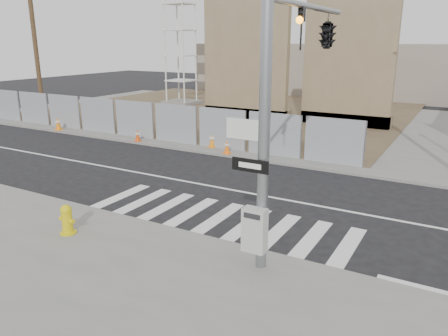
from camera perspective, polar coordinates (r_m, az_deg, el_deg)
The scene contains 12 objects.
ground at distance 15.73m, azimuth 3.93°, elevation -3.41°, with size 100.00×100.00×0.00m, color black.
sidewalk_far at distance 28.59m, azimuth 16.29°, elevation 5.09°, with size 50.00×20.00×0.12m, color slate.
signal_pole at distance 11.99m, azimuth 11.06°, elevation 13.54°, with size 0.96×5.87×7.00m.
chain_link_fence at distance 24.96m, azimuth -11.98°, elevation 6.31°, with size 24.60×0.04×2.00m, color gray.
concrete_wall_left at distance 29.71m, azimuth 2.87°, elevation 12.57°, with size 6.00×1.30×8.00m.
concrete_wall_right at distance 28.37m, azimuth 15.87°, elevation 11.82°, with size 5.50×1.30×8.00m.
utility_pole_left at distance 30.82m, azimuth -23.46°, elevation 14.84°, with size 1.60×0.28×10.00m.
fire_hydrant at distance 12.92m, azimuth -19.83°, elevation -6.32°, with size 0.52×0.45×0.85m.
traffic_cone_a at distance 28.18m, azimuth -20.86°, elevation 5.43°, with size 0.44×0.44×0.78m.
traffic_cone_b at distance 23.83m, azimuth -11.22°, elevation 4.19°, with size 0.34×0.34×0.63m.
traffic_cone_c at distance 22.02m, azimuth -1.55°, elevation 3.65°, with size 0.43×0.43×0.74m.
traffic_cone_d at distance 20.74m, azimuth 0.39°, elevation 2.77°, with size 0.35×0.35×0.67m.
Camera 1 is at (6.36, -13.38, 5.30)m, focal length 35.00 mm.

